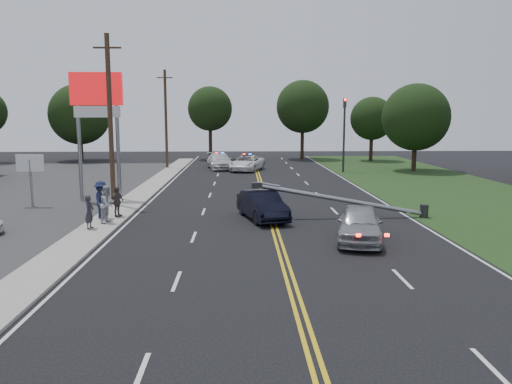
{
  "coord_description": "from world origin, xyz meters",
  "views": [
    {
      "loc": [
        -1.6,
        -17.63,
        5.28
      ],
      "look_at": [
        -0.87,
        6.1,
        1.7
      ],
      "focal_mm": 35.0,
      "sensor_mm": 36.0,
      "label": 1
    }
  ],
  "objects_px": {
    "small_sign": "(30,168)",
    "bystander_a": "(89,212)",
    "crashed_sedan": "(262,205)",
    "fallen_streetlight": "(351,201)",
    "utility_pole_mid": "(110,120)",
    "bystander_b": "(108,204)",
    "pylon_sign": "(97,105)",
    "bystander_c": "(101,200)",
    "waiting_sedan": "(360,224)",
    "emergency_a": "(247,163)",
    "bystander_d": "(117,202)",
    "traffic_signal": "(344,128)",
    "utility_pole_far": "(166,119)",
    "emergency_b": "(220,161)"
  },
  "relations": [
    {
      "from": "small_sign",
      "to": "bystander_c",
      "type": "relative_size",
      "value": 1.6
    },
    {
      "from": "pylon_sign",
      "to": "waiting_sedan",
      "type": "relative_size",
      "value": 1.76
    },
    {
      "from": "emergency_a",
      "to": "bystander_b",
      "type": "distance_m",
      "value": 25.96
    },
    {
      "from": "emergency_a",
      "to": "pylon_sign",
      "type": "bearing_deg",
      "value": -101.2
    },
    {
      "from": "pylon_sign",
      "to": "utility_pole_mid",
      "type": "height_order",
      "value": "utility_pole_mid"
    },
    {
      "from": "traffic_signal",
      "to": "emergency_a",
      "type": "bearing_deg",
      "value": 169.88
    },
    {
      "from": "crashed_sedan",
      "to": "traffic_signal",
      "type": "bearing_deg",
      "value": 52.83
    },
    {
      "from": "fallen_streetlight",
      "to": "utility_pole_mid",
      "type": "xyz_separation_m",
      "value": [
        -13.39,
        4.0,
        4.17
      ]
    },
    {
      "from": "fallen_streetlight",
      "to": "crashed_sedan",
      "type": "relative_size",
      "value": 2.06
    },
    {
      "from": "pylon_sign",
      "to": "waiting_sedan",
      "type": "distance_m",
      "value": 18.52
    },
    {
      "from": "utility_pole_mid",
      "to": "bystander_b",
      "type": "relative_size",
      "value": 5.39
    },
    {
      "from": "small_sign",
      "to": "bystander_c",
      "type": "bearing_deg",
      "value": -38.7
    },
    {
      "from": "traffic_signal",
      "to": "crashed_sedan",
      "type": "bearing_deg",
      "value": -111.59
    },
    {
      "from": "crashed_sedan",
      "to": "bystander_a",
      "type": "relative_size",
      "value": 2.87
    },
    {
      "from": "pylon_sign",
      "to": "bystander_b",
      "type": "xyz_separation_m",
      "value": [
        2.36,
        -7.3,
        -4.95
      ]
    },
    {
      "from": "bystander_a",
      "to": "bystander_b",
      "type": "xyz_separation_m",
      "value": [
        0.5,
        1.34,
        0.14
      ]
    },
    {
      "from": "small_sign",
      "to": "fallen_streetlight",
      "type": "relative_size",
      "value": 0.33
    },
    {
      "from": "utility_pole_far",
      "to": "bystander_a",
      "type": "distance_m",
      "value": 28.95
    },
    {
      "from": "emergency_a",
      "to": "crashed_sedan",
      "type": "bearing_deg",
      "value": -71.67
    },
    {
      "from": "pylon_sign",
      "to": "emergency_b",
      "type": "distance_m",
      "value": 21.21
    },
    {
      "from": "pylon_sign",
      "to": "bystander_b",
      "type": "bearing_deg",
      "value": -72.1
    },
    {
      "from": "traffic_signal",
      "to": "emergency_b",
      "type": "bearing_deg",
      "value": 164.13
    },
    {
      "from": "utility_pole_mid",
      "to": "bystander_b",
      "type": "bearing_deg",
      "value": -78.71
    },
    {
      "from": "small_sign",
      "to": "bystander_b",
      "type": "distance_m",
      "value": 8.0
    },
    {
      "from": "fallen_streetlight",
      "to": "emergency_a",
      "type": "bearing_deg",
      "value": 102.29
    },
    {
      "from": "small_sign",
      "to": "crashed_sedan",
      "type": "relative_size",
      "value": 0.68
    },
    {
      "from": "waiting_sedan",
      "to": "emergency_a",
      "type": "relative_size",
      "value": 0.84
    },
    {
      "from": "bystander_c",
      "to": "waiting_sedan",
      "type": "bearing_deg",
      "value": -116.07
    },
    {
      "from": "bystander_c",
      "to": "bystander_b",
      "type": "bearing_deg",
      "value": -155.27
    },
    {
      "from": "utility_pole_mid",
      "to": "waiting_sedan",
      "type": "distance_m",
      "value": 16.12
    },
    {
      "from": "fallen_streetlight",
      "to": "crashed_sedan",
      "type": "xyz_separation_m",
      "value": [
        -4.67,
        -0.21,
        -0.17
      ]
    },
    {
      "from": "pylon_sign",
      "to": "crashed_sedan",
      "type": "xyz_separation_m",
      "value": [
        10.01,
        -6.21,
        -5.25
      ]
    },
    {
      "from": "bystander_b",
      "to": "utility_pole_far",
      "type": "bearing_deg",
      "value": 21.39
    },
    {
      "from": "small_sign",
      "to": "bystander_a",
      "type": "bearing_deg",
      "value": -51.11
    },
    {
      "from": "emergency_b",
      "to": "utility_pole_far",
      "type": "bearing_deg",
      "value": 162.74
    },
    {
      "from": "traffic_signal",
      "to": "crashed_sedan",
      "type": "relative_size",
      "value": 1.56
    },
    {
      "from": "crashed_sedan",
      "to": "emergency_a",
      "type": "height_order",
      "value": "emergency_a"
    },
    {
      "from": "waiting_sedan",
      "to": "emergency_a",
      "type": "xyz_separation_m",
      "value": [
        -4.43,
        28.64,
        -0.02
      ]
    },
    {
      "from": "small_sign",
      "to": "waiting_sedan",
      "type": "bearing_deg",
      "value": -27.23
    },
    {
      "from": "emergency_b",
      "to": "utility_pole_mid",
      "type": "bearing_deg",
      "value": -115.48
    },
    {
      "from": "waiting_sedan",
      "to": "bystander_a",
      "type": "bearing_deg",
      "value": -177.88
    },
    {
      "from": "waiting_sedan",
      "to": "emergency_b",
      "type": "relative_size",
      "value": 0.82
    },
    {
      "from": "traffic_signal",
      "to": "utility_pole_far",
      "type": "relative_size",
      "value": 0.7
    },
    {
      "from": "bystander_d",
      "to": "utility_pole_mid",
      "type": "bearing_deg",
      "value": 44.93
    },
    {
      "from": "crashed_sedan",
      "to": "emergency_b",
      "type": "relative_size",
      "value": 0.82
    },
    {
      "from": "crashed_sedan",
      "to": "bystander_c",
      "type": "height_order",
      "value": "bystander_c"
    },
    {
      "from": "fallen_streetlight",
      "to": "bystander_c",
      "type": "bearing_deg",
      "value": -179.14
    },
    {
      "from": "utility_pole_mid",
      "to": "bystander_b",
      "type": "xyz_separation_m",
      "value": [
        1.06,
        -5.3,
        -4.04
      ]
    },
    {
      "from": "traffic_signal",
      "to": "bystander_d",
      "type": "xyz_separation_m",
      "value": [
        -16.35,
        -21.84,
        -3.29
      ]
    },
    {
      "from": "traffic_signal",
      "to": "fallen_streetlight",
      "type": "height_order",
      "value": "traffic_signal"
    }
  ]
}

